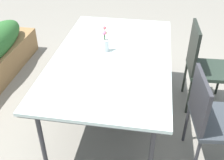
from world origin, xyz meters
name	(u,v)px	position (x,y,z in m)	size (l,w,h in m)	color
ground_plane	(111,121)	(0.00, 0.00, 0.00)	(12.00, 12.00, 0.00)	gray
dining_table	(112,59)	(0.08, 0.00, 0.74)	(1.88, 1.11, 0.79)	#B2C6C1
chair_near_left	(214,116)	(-0.35, -0.93, 0.53)	(0.54, 0.54, 0.91)	#343A40
chair_near_right	(202,63)	(0.50, -0.93, 0.54)	(0.47, 0.47, 0.97)	#253129
flower_vase	(105,42)	(0.16, 0.08, 0.88)	(0.06, 0.06, 0.26)	silver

